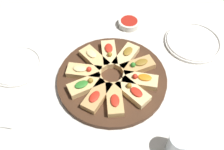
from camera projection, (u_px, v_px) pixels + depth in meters
name	position (u px, v px, depth m)	size (l,w,h in m)	color
ground_plane	(112.00, 80.00, 0.92)	(3.00, 3.00, 0.00)	silver
serving_board	(112.00, 79.00, 0.91)	(0.38, 0.38, 0.02)	#422819
focaccia_slice_0	(86.00, 85.00, 0.87)	(0.12, 0.12, 0.04)	#DBB775
focaccia_slice_1	(97.00, 96.00, 0.84)	(0.08, 0.13, 0.03)	tan
focaccia_slice_2	(115.00, 99.00, 0.84)	(0.09, 0.13, 0.03)	tan
focaccia_slice_3	(133.00, 92.00, 0.85)	(0.13, 0.11, 0.04)	#E5C689
focaccia_slice_4	(140.00, 79.00, 0.88)	(0.12, 0.06, 0.04)	#E5C689
focaccia_slice_5	(137.00, 66.00, 0.92)	(0.13, 0.11, 0.04)	tan
focaccia_slice_6	(126.00, 56.00, 0.95)	(0.08, 0.13, 0.03)	#E5C689
focaccia_slice_7	(109.00, 54.00, 0.95)	(0.09, 0.13, 0.04)	#E5C689
focaccia_slice_8	(94.00, 58.00, 0.94)	(0.13, 0.11, 0.03)	#DBB775
focaccia_slice_9	(84.00, 71.00, 0.90)	(0.12, 0.06, 0.04)	#DBB775
plate_left	(16.00, 65.00, 0.95)	(0.19, 0.19, 0.02)	white
plate_right	(193.00, 42.00, 1.03)	(0.22, 0.22, 0.02)	white
water_glass	(178.00, 144.00, 0.73)	(0.06, 0.06, 0.09)	silver
napkin_stack	(0.00, 112.00, 0.84)	(0.12, 0.10, 0.01)	white
dipping_bowl	(129.00, 23.00, 1.08)	(0.09, 0.09, 0.03)	silver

